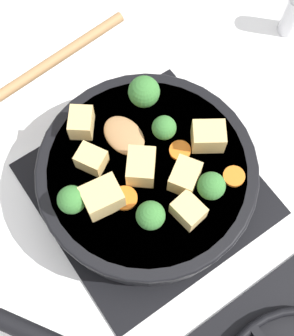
# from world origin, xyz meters

# --- Properties ---
(ground_plane) EXTENTS (2.40, 2.40, 0.00)m
(ground_plane) POSITION_xyz_m (0.00, 0.00, 0.00)
(ground_plane) COLOR white
(front_burner_grate) EXTENTS (0.31, 0.31, 0.03)m
(front_burner_grate) POSITION_xyz_m (0.00, 0.00, 0.01)
(front_burner_grate) COLOR black
(front_burner_grate) RESTS_ON ground_plane
(skillet_pan) EXTENTS (0.43, 0.38, 0.06)m
(skillet_pan) POSITION_xyz_m (0.00, 0.00, 0.06)
(skillet_pan) COLOR black
(skillet_pan) RESTS_ON front_burner_grate
(wooden_spoon) EXTENTS (0.26, 0.22, 0.02)m
(wooden_spoon) POSITION_xyz_m (0.01, -0.15, 0.09)
(wooden_spoon) COLOR #A87A4C
(wooden_spoon) RESTS_ON skillet_pan
(tofu_cube_center_large) EXTENTS (0.05, 0.05, 0.03)m
(tofu_cube_center_large) POSITION_xyz_m (0.04, -0.10, 0.10)
(tofu_cube_center_large) COLOR #DBB770
(tofu_cube_center_large) RESTS_ON skillet_pan
(tofu_cube_near_handle) EXTENTS (0.06, 0.05, 0.04)m
(tofu_cube_near_handle) POSITION_xyz_m (-0.09, 0.02, 0.10)
(tofu_cube_near_handle) COLOR #DBB770
(tofu_cube_near_handle) RESTS_ON skillet_pan
(tofu_cube_east_chunk) EXTENTS (0.04, 0.04, 0.03)m
(tofu_cube_east_chunk) POSITION_xyz_m (-0.01, 0.08, 0.10)
(tofu_cube_east_chunk) COLOR #DBB770
(tofu_cube_east_chunk) RESTS_ON skillet_pan
(tofu_cube_west_chunk) EXTENTS (0.06, 0.06, 0.04)m
(tofu_cube_west_chunk) POSITION_xyz_m (0.01, -0.00, 0.10)
(tofu_cube_west_chunk) COLOR #DBB770
(tofu_cube_west_chunk) RESTS_ON skillet_pan
(tofu_cube_back_piece) EXTENTS (0.05, 0.05, 0.03)m
(tofu_cube_back_piece) POSITION_xyz_m (-0.03, 0.04, 0.10)
(tofu_cube_back_piece) COLOR #DBB770
(tofu_cube_back_piece) RESTS_ON skillet_pan
(tofu_cube_front_piece) EXTENTS (0.05, 0.05, 0.04)m
(tofu_cube_front_piece) POSITION_xyz_m (0.07, 0.01, 0.11)
(tofu_cube_front_piece) COLOR #DBB770
(tofu_cube_front_piece) RESTS_ON skillet_pan
(tofu_cube_mid_small) EXTENTS (0.04, 0.05, 0.03)m
(tofu_cube_mid_small) POSITION_xyz_m (0.06, -0.05, 0.10)
(tofu_cube_mid_small) COLOR #DBB770
(tofu_cube_mid_small) RESTS_ON skillet_pan
(broccoli_floret_near_spoon) EXTENTS (0.03, 0.03, 0.04)m
(broccoli_floret_near_spoon) POSITION_xyz_m (-0.05, -0.03, 0.11)
(broccoli_floret_near_spoon) COLOR #709956
(broccoli_floret_near_spoon) RESTS_ON skillet_pan
(broccoli_floret_center_top) EXTENTS (0.04, 0.04, 0.04)m
(broccoli_floret_center_top) POSITION_xyz_m (0.04, 0.06, 0.11)
(broccoli_floret_center_top) COLOR #709956
(broccoli_floret_center_top) RESTS_ON skillet_pan
(broccoli_floret_east_rim) EXTENTS (0.04, 0.04, 0.04)m
(broccoli_floret_east_rim) POSITION_xyz_m (-0.05, 0.08, 0.11)
(broccoli_floret_east_rim) COLOR #709956
(broccoli_floret_east_rim) RESTS_ON skillet_pan
(broccoli_floret_west_rim) EXTENTS (0.04, 0.04, 0.04)m
(broccoli_floret_west_rim) POSITION_xyz_m (0.11, -0.01, 0.11)
(broccoli_floret_west_rim) COLOR #709956
(broccoli_floret_west_rim) RESTS_ON skillet_pan
(broccoli_floret_north_edge) EXTENTS (0.04, 0.04, 0.05)m
(broccoli_floret_north_edge) POSITION_xyz_m (-0.06, -0.09, 0.11)
(broccoli_floret_north_edge) COLOR #709956
(broccoli_floret_north_edge) RESTS_ON skillet_pan
(carrot_slice_orange_thin) EXTENTS (0.03, 0.03, 0.01)m
(carrot_slice_orange_thin) POSITION_xyz_m (-0.09, 0.08, 0.09)
(carrot_slice_orange_thin) COLOR orange
(carrot_slice_orange_thin) RESTS_ON skillet_pan
(carrot_slice_near_center) EXTENTS (0.03, 0.03, 0.01)m
(carrot_slice_near_center) POSITION_xyz_m (-0.05, 0.01, 0.09)
(carrot_slice_near_center) COLOR orange
(carrot_slice_near_center) RESTS_ON skillet_pan
(carrot_slice_edge_slice) EXTENTS (0.03, 0.03, 0.01)m
(carrot_slice_edge_slice) POSITION_xyz_m (0.05, 0.02, 0.09)
(carrot_slice_edge_slice) COLOR orange
(carrot_slice_edge_slice) RESTS_ON skillet_pan
(salt_shaker) EXTENTS (0.04, 0.04, 0.09)m
(salt_shaker) POSITION_xyz_m (-0.38, -0.10, 0.04)
(salt_shaker) COLOR white
(salt_shaker) RESTS_ON ground_plane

